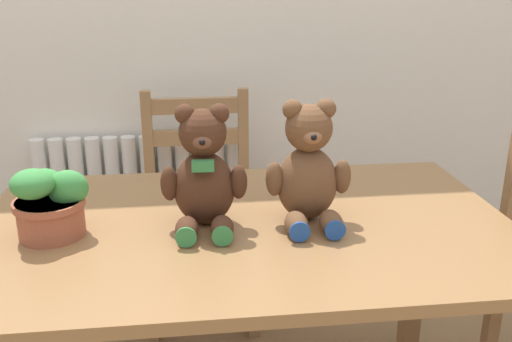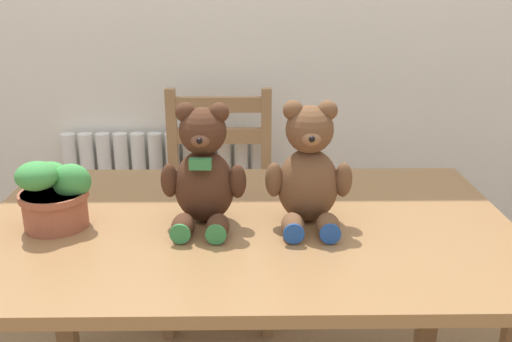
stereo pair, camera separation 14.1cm
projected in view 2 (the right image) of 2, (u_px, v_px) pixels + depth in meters
name	position (u px, v px, depth m)	size (l,w,h in m)	color
radiator	(167.00, 214.00, 2.50)	(0.87, 0.10, 0.66)	white
dining_table	(246.00, 256.00, 1.47)	(1.34, 0.83, 0.70)	olive
wooden_chair_behind	(219.00, 203.00, 2.23)	(0.42, 0.40, 0.87)	#997047
teddy_bear_left	(203.00, 173.00, 1.40)	(0.21, 0.21, 0.31)	#472819
teddy_bear_right	(309.00, 172.00, 1.40)	(0.22, 0.21, 0.31)	brown
potted_plant	(54.00, 195.00, 1.39)	(0.18, 0.17, 0.18)	#9E5138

